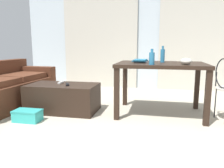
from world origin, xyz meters
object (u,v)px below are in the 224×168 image
at_px(shoebox, 28,116).
at_px(tv_remote_secondary, 67,84).
at_px(bottle_far, 152,58).
at_px(scissors, 136,61).
at_px(couch, 3,89).
at_px(coffee_table, 63,98).
at_px(book_stack, 140,61).
at_px(bottle_near, 163,55).
at_px(tv_remote_primary, 61,82).
at_px(craft_table, 161,70).
at_px(bowl, 186,61).

bearing_deg(shoebox, tv_remote_secondary, 52.59).
bearing_deg(bottle_far, scissors, 113.01).
bearing_deg(couch, coffee_table, -2.37).
distance_m(couch, bottle_far, 2.55).
bearing_deg(book_stack, bottle_near, 17.10).
bearing_deg(coffee_table, bottle_far, -7.96).
distance_m(bottle_near, tv_remote_primary, 1.65).
bearing_deg(book_stack, coffee_table, -171.75).
relative_size(couch, bottle_near, 7.85).
bearing_deg(bottle_near, craft_table, -100.29).
relative_size(scissors, shoebox, 0.29).
xyz_separation_m(craft_table, shoebox, (-1.78, -0.72, -0.60)).
xyz_separation_m(coffee_table, bottle_far, (1.37, -0.19, 0.65)).
bearing_deg(tv_remote_secondary, couch, 151.01).
distance_m(craft_table, tv_remote_primary, 1.58).
bearing_deg(scissors, couch, -169.79).
relative_size(bottle_near, shoebox, 0.67).
height_order(tv_remote_secondary, shoebox, tv_remote_secondary).
bearing_deg(shoebox, couch, 144.19).
bearing_deg(bottle_near, tv_remote_secondary, -167.08).
distance_m(coffee_table, bottle_far, 1.53).
xyz_separation_m(bottle_far, tv_remote_secondary, (-1.27, 0.14, -0.42)).
bearing_deg(couch, craft_table, 2.67).
bearing_deg(tv_remote_primary, bottle_near, 7.94).
height_order(bottle_far, bowl, bottle_far).
distance_m(couch, craft_table, 2.64).
relative_size(book_stack, shoebox, 0.88).
bearing_deg(book_stack, scissors, 108.52).
relative_size(couch, scissors, 18.45).
height_order(coffee_table, book_stack, book_stack).
relative_size(bowl, tv_remote_secondary, 0.87).
xyz_separation_m(bottle_near, tv_remote_primary, (-1.58, -0.19, -0.44)).
height_order(bottle_near, bowl, bottle_near).
bearing_deg(shoebox, bottle_near, 24.68).
height_order(bottle_near, tv_remote_primary, bottle_near).
bearing_deg(tv_remote_secondary, tv_remote_primary, 116.98).
xyz_separation_m(bottle_near, bottle_far, (-0.15, -0.46, -0.02)).
bearing_deg(bottle_near, coffee_table, -169.79).
bearing_deg(scissors, craft_table, -34.77).
bearing_deg(bowl, tv_remote_secondary, 178.82).
bearing_deg(couch, shoebox, -35.81).
bearing_deg(bowl, coffee_table, 177.28).
relative_size(couch, craft_table, 1.52).
distance_m(bottle_far, book_stack, 0.41).
xyz_separation_m(couch, craft_table, (2.61, 0.12, 0.37)).
xyz_separation_m(couch, book_stack, (2.30, 0.13, 0.50)).
height_order(craft_table, bottle_far, bottle_far).
bearing_deg(tv_remote_primary, bottle_far, -9.71).
distance_m(bowl, tv_remote_secondary, 1.75).
distance_m(couch, bowl, 2.97).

